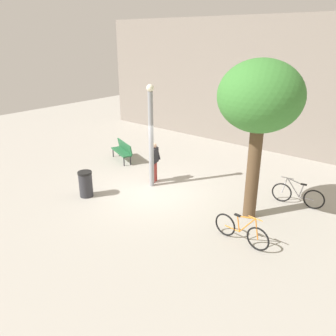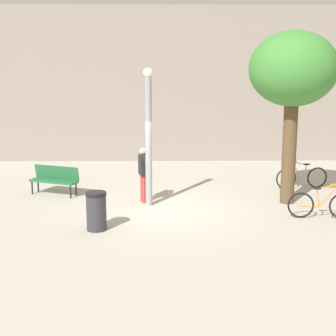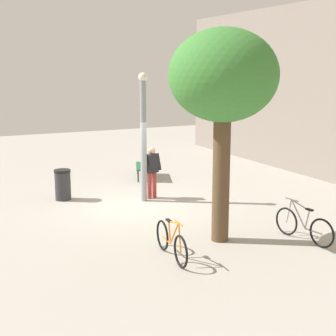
{
  "view_description": "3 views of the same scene",
  "coord_description": "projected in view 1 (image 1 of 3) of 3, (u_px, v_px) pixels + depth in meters",
  "views": [
    {
      "loc": [
        7.98,
        -8.83,
        5.63
      ],
      "look_at": [
        0.58,
        0.21,
        1.08
      ],
      "focal_mm": 36.4,
      "sensor_mm": 36.0,
      "label": 1
    },
    {
      "loc": [
        -0.1,
        -13.62,
        3.97
      ],
      "look_at": [
        0.1,
        0.22,
        1.17
      ],
      "focal_mm": 52.45,
      "sensor_mm": 36.0,
      "label": 2
    },
    {
      "loc": [
        13.45,
        -5.53,
        4.15
      ],
      "look_at": [
        0.67,
        0.75,
        1.24
      ],
      "focal_mm": 52.68,
      "sensor_mm": 36.0,
      "label": 3
    }
  ],
  "objects": [
    {
      "name": "trash_bin",
      "position": [
        86.0,
        184.0,
        12.64
      ],
      "size": [
        0.52,
        0.52,
        0.98
      ],
      "color": "#2D2D33",
      "rests_on": "ground_plane"
    },
    {
      "name": "building_facade",
      "position": [
        259.0,
        83.0,
        18.1
      ],
      "size": [
        19.65,
        2.0,
        6.59
      ],
      "primitive_type": "cube",
      "color": "gray",
      "rests_on": "ground_plane"
    },
    {
      "name": "person_by_lamppost",
      "position": [
        154.0,
        160.0,
        13.72
      ],
      "size": [
        0.39,
        0.63,
        1.67
      ],
      "color": "#9E3833",
      "rests_on": "ground_plane"
    },
    {
      "name": "park_bench",
      "position": [
        123.0,
        150.0,
        16.27
      ],
      "size": [
        1.66,
        1.04,
        0.92
      ],
      "color": "#236038",
      "rests_on": "ground_plane"
    },
    {
      "name": "ground_plane",
      "position": [
        153.0,
        192.0,
        13.12
      ],
      "size": [
        36.0,
        36.0,
        0.0
      ],
      "primitive_type": "plane",
      "color": "#A8A399"
    },
    {
      "name": "bicycle_orange",
      "position": [
        241.0,
        231.0,
        9.8
      ],
      "size": [
        1.81,
        0.21,
        0.97
      ],
      "color": "black",
      "rests_on": "ground_plane"
    },
    {
      "name": "plaza_tree",
      "position": [
        260.0,
        99.0,
        10.0
      ],
      "size": [
        2.54,
        2.54,
        5.06
      ],
      "color": "brown",
      "rests_on": "ground_plane"
    },
    {
      "name": "bicycle_silver",
      "position": [
        297.0,
        195.0,
        12.0
      ],
      "size": [
        1.8,
        0.29,
        0.97
      ],
      "color": "black",
      "rests_on": "ground_plane"
    },
    {
      "name": "lamppost",
      "position": [
        151.0,
        134.0,
        12.93
      ],
      "size": [
        0.28,
        0.28,
        4.01
      ],
      "color": "gray",
      "rests_on": "ground_plane"
    }
  ]
}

